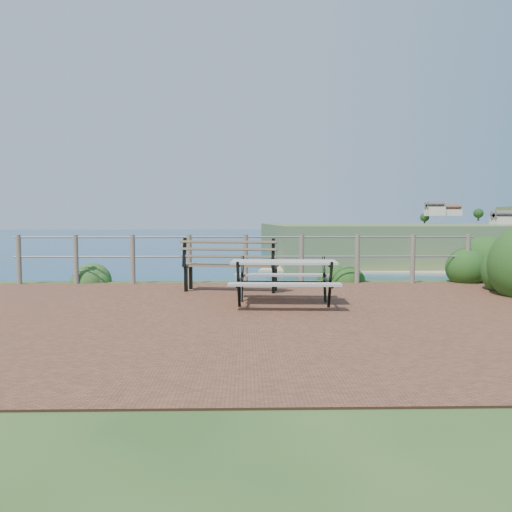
{
  "coord_description": "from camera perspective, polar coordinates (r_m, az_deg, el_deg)",
  "views": [
    {
      "loc": [
        -0.01,
        -6.83,
        1.29
      ],
      "look_at": [
        0.16,
        0.95,
        0.75
      ],
      "focal_mm": 35.0,
      "sensor_mm": 36.0,
      "label": 1
    }
  ],
  "objects": [
    {
      "name": "safety_railing",
      "position": [
        10.2,
        -1.2,
        -0.05
      ],
      "size": [
        9.4,
        0.1,
        1.0
      ],
      "color": "#6B5B4C",
      "rests_on": "ground"
    },
    {
      "name": "ground",
      "position": [
        6.95,
        -1.16,
        -6.73
      ],
      "size": [
        10.0,
        7.0,
        0.12
      ],
      "primitive_type": "cube",
      "color": "brown",
      "rests_on": "ground"
    },
    {
      "name": "park_bench",
      "position": [
        9.07,
        -2.89,
        -0.13
      ],
      "size": [
        1.78,
        0.71,
        0.98
      ],
      "rotation": [
        0.0,
        0.0,
        -0.17
      ],
      "color": "brown",
      "rests_on": "ground"
    },
    {
      "name": "shrub_right_edge",
      "position": [
        11.6,
        24.3,
        -2.76
      ],
      "size": [
        1.22,
        1.22,
        1.73
      ],
      "primitive_type": "ellipsoid",
      "color": "#184615",
      "rests_on": "ground"
    },
    {
      "name": "picnic_table",
      "position": [
        7.62,
        3.18,
        -2.5
      ],
      "size": [
        1.62,
        1.38,
        0.67
      ],
      "rotation": [
        0.0,
        0.0,
        -0.06
      ],
      "color": "#A49E93",
      "rests_on": "ground"
    },
    {
      "name": "shrub_lip_east",
      "position": [
        11.07,
        10.02,
        -2.77
      ],
      "size": [
        0.75,
        0.75,
        0.48
      ],
      "primitive_type": "ellipsoid",
      "color": "#184615",
      "rests_on": "ground"
    },
    {
      "name": "ocean",
      "position": [
        206.83,
        -1.27,
        3.64
      ],
      "size": [
        1200.0,
        1200.0,
        0.0
      ],
      "primitive_type": "plane",
      "color": "#136A77",
      "rests_on": "ground"
    },
    {
      "name": "shrub_lip_west",
      "position": [
        11.31,
        -18.53,
        -2.78
      ],
      "size": [
        0.81,
        0.81,
        0.57
      ],
      "primitive_type": "ellipsoid",
      "color": "#214C1C",
      "rests_on": "ground"
    }
  ]
}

